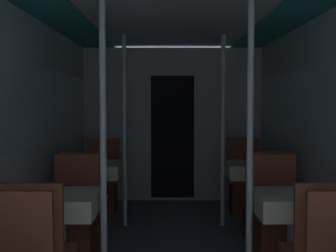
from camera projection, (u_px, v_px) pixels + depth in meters
wall_left at (15, 139)px, 3.81m from camera, size 0.05×8.62×2.26m
bulkhead_far at (175, 125)px, 6.95m from camera, size 2.62×0.09×2.26m
dining_table_left_1 at (60, 209)px, 3.72m from camera, size 0.63×0.63×0.75m
chair_left_far_1 at (76, 228)px, 4.34m from camera, size 0.44×0.44×0.98m
support_pole_left_1 at (105, 146)px, 3.69m from camera, size 0.05×0.05×2.26m
dining_table_left_2 at (96, 173)px, 5.54m from camera, size 0.63×0.63×0.75m
chair_left_near_2 at (88, 213)px, 4.95m from camera, size 0.44×0.44×0.98m
chair_left_far_2 at (104, 191)px, 6.16m from camera, size 0.44×0.44×0.98m
support_pole_left_2 at (127, 131)px, 5.51m from camera, size 0.05×0.05×2.26m
dining_table_right_1 at (297, 209)px, 3.71m from camera, size 0.63×0.63×0.75m
chair_right_far_1 at (279, 229)px, 4.34m from camera, size 0.44×0.44×0.98m
support_pole_right_1 at (252, 146)px, 3.68m from camera, size 0.05×0.05×2.26m
dining_table_right_2 at (255, 173)px, 5.53m from camera, size 0.63×0.63×0.75m
chair_right_near_2 at (266, 213)px, 4.94m from camera, size 0.44×0.44×0.98m
chair_right_far_2 at (247, 191)px, 6.15m from camera, size 0.44×0.44×0.98m
support_pole_right_2 at (225, 131)px, 5.50m from camera, size 0.05×0.05×2.26m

